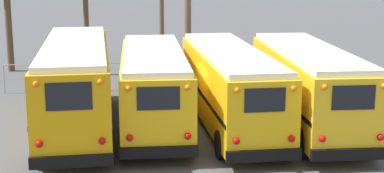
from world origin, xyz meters
TOP-DOWN VIEW (x-y plane):
  - ground_plane at (0.00, 0.00)m, footprint 160.00×160.00m
  - school_bus_0 at (-4.41, 0.69)m, footprint 2.98×10.90m
  - school_bus_1 at (-1.47, 0.68)m, footprint 2.63×9.69m
  - school_bus_2 at (1.47, 0.55)m, footprint 2.73×10.58m
  - school_bus_3 at (4.41, -0.09)m, footprint 2.74×9.88m
  - utility_pole at (0.77, 9.37)m, footprint 1.80×0.35m
  - fence_line at (-0.00, 7.19)m, footprint 16.88×0.06m

SIDE VIEW (x-z plane):
  - ground_plane at x=0.00m, z-range 0.00..0.00m
  - fence_line at x=0.00m, z-range 0.27..1.69m
  - school_bus_2 at x=1.47m, z-range 0.13..3.15m
  - school_bus_1 at x=-1.47m, z-range 0.15..3.16m
  - school_bus_3 at x=4.41m, z-range 0.15..3.25m
  - school_bus_0 at x=-4.41m, z-range 0.15..3.49m
  - utility_pole at x=0.77m, z-range 0.10..8.32m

